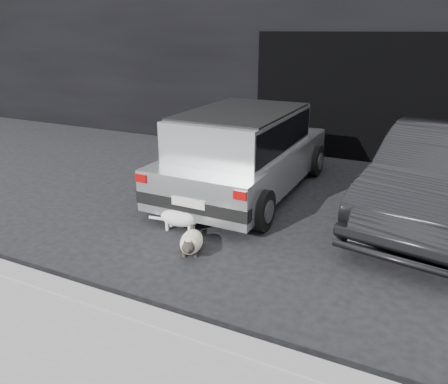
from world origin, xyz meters
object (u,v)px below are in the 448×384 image
at_px(silver_hatchback, 244,148).
at_px(cat_white, 183,217).
at_px(cat_siamese, 191,243).
at_px(second_car, 440,175).

distance_m(silver_hatchback, cat_white, 1.88).
xyz_separation_m(cat_siamese, cat_white, (-0.43, 0.52, 0.06)).
bearing_deg(second_car, silver_hatchback, -167.54).
xyz_separation_m(second_car, cat_white, (-3.13, -1.93, -0.49)).
distance_m(second_car, cat_siamese, 3.68).
bearing_deg(cat_white, cat_siamese, 31.27).
bearing_deg(cat_siamese, cat_white, -72.50).
relative_size(cat_siamese, cat_white, 0.93).
bearing_deg(cat_siamese, silver_hatchback, -105.37).
xyz_separation_m(silver_hatchback, second_car, (2.98, 0.15, -0.10)).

